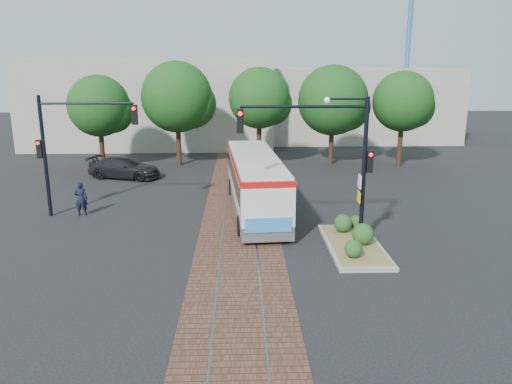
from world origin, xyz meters
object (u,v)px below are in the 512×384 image
(city_bus, at_px, (255,180))
(officer, at_px, (81,199))
(parked_car, at_px, (124,168))
(signal_pole_main, at_px, (334,148))
(traffic_island, at_px, (354,239))
(signal_pole_left, at_px, (66,139))

(city_bus, relative_size, officer, 6.30)
(city_bus, height_order, parked_car, city_bus)
(city_bus, relative_size, signal_pole_main, 1.82)
(traffic_island, bearing_deg, signal_pole_main, 174.64)
(city_bus, height_order, traffic_island, city_bus)
(traffic_island, distance_m, parked_car, 18.32)
(city_bus, relative_size, signal_pole_left, 1.82)
(signal_pole_main, distance_m, signal_pole_left, 13.14)
(traffic_island, xyz_separation_m, officer, (-12.75, 4.91, 0.54))
(city_bus, height_order, signal_pole_main, signal_pole_main)
(signal_pole_main, distance_m, officer, 13.16)
(signal_pole_left, distance_m, parked_car, 9.11)
(city_bus, bearing_deg, parked_car, 133.26)
(city_bus, bearing_deg, signal_pole_main, -65.30)
(city_bus, height_order, officer, city_bus)
(traffic_island, height_order, parked_car, parked_car)
(traffic_island, xyz_separation_m, signal_pole_left, (-13.19, 4.89, 3.54))
(signal_pole_main, bearing_deg, traffic_island, -5.36)
(city_bus, relative_size, parked_car, 2.26)
(traffic_island, xyz_separation_m, signal_pole_main, (-0.96, 0.09, 3.83))
(officer, bearing_deg, traffic_island, 149.86)
(traffic_island, height_order, officer, officer)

